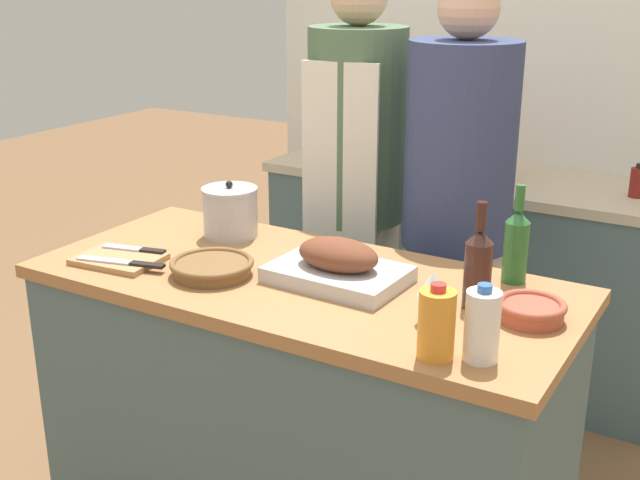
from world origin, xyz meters
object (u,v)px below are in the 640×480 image
Objects in this scene: knife_paring at (136,249)px; mixing_bowl at (531,310)px; juice_jug at (437,324)px; stock_pot at (230,212)px; condiment_bottle_short at (385,139)px; roasting_pan at (338,266)px; wine_bottle_dark at (516,244)px; stand_mixer at (480,148)px; milk_jug at (482,326)px; knife_chef at (124,262)px; person_cook_guest at (457,211)px; condiment_bottle_tall at (637,182)px; wine_glass_left at (433,285)px; person_cook_aproned at (356,185)px; wicker_basket at (212,267)px; wine_bottle_green at (478,267)px; cutting_board at (119,259)px.

mixing_bowl is at bearing 7.15° from knife_paring.
juice_jug is 1.07m from knife_paring.
stock_pot is 0.34m from knife_paring.
mixing_bowl is at bearing -52.15° from condiment_bottle_short.
roasting_pan is 1.57m from condiment_bottle_short.
wine_bottle_dark is 1.56m from condiment_bottle_short.
stock_pot is at bearing -111.77° from stand_mixer.
knife_chef is at bearing 179.29° from milk_jug.
juice_jug is (-0.13, -0.31, 0.05)m from mixing_bowl.
person_cook_guest is at bearing 125.02° from mixing_bowl.
stock_pot is at bearing 65.96° from knife_paring.
wine_glass_left is at bearing -98.85° from condiment_bottle_tall.
milk_jug is at bearing -56.53° from person_cook_aproned.
wicker_basket is 1.86× the size of condiment_bottle_tall.
stand_mixer is at bearing 68.23° from stock_pot.
wine_bottle_green is 1.05m from knife_paring.
juice_jug is 1.38× the size of condiment_bottle_tall.
person_cook_aproned reaches higher than stock_pot.
wine_glass_left is 0.98m from knife_paring.
mixing_bowl is 1.20m from knife_paring.
wine_glass_left reaches higher than wicker_basket.
cutting_board is at bearing -169.43° from wicker_basket.
knife_chef is 1.52× the size of condiment_bottle_short.
mixing_bowl is 1.82m from condiment_bottle_short.
cutting_board is 0.96× the size of knife_chef.
stock_pot reaches higher than mixing_bowl.
stock_pot is at bearing 160.81° from roasting_pan.
person_cook_guest reaches higher than knife_paring.
condiment_bottle_short is (-0.51, 0.16, -0.04)m from stand_mixer.
wine_bottle_green is (-0.11, 0.27, 0.03)m from milk_jug.
roasting_pan is 2.08× the size of milk_jug.
knife_paring is (-0.30, 0.01, -0.00)m from wicker_basket.
wicker_basket reaches higher than knife_chef.
stand_mixer is at bearing 105.58° from wine_glass_left.
stock_pot reaches higher than juice_jug.
condiment_bottle_tall is at bearing 26.83° from person_cook_aproned.
wine_bottle_green is at bearing 112.17° from milk_jug.
condiment_bottle_short reaches higher than wicker_basket.
stock_pot is 0.90× the size of knife_paring.
knife_paring is (-1.07, -0.39, -0.09)m from wine_bottle_dark.
roasting_pan is at bearing 16.99° from cutting_board.
roasting_pan is 2.92× the size of condiment_bottle_tall.
mixing_bowl reaches higher than wicker_basket.
milk_jug is at bearing -7.17° from wicker_basket.
wicker_basket is 1.30× the size of stock_pot.
stand_mixer is (-0.57, 1.54, 0.05)m from milk_jug.
mixing_bowl is 0.61× the size of wine_bottle_green.
wicker_basket is at bearing -102.24° from person_cook_guest.
juice_jug is (1.06, -0.09, 0.07)m from cutting_board.
wine_bottle_dark is 0.89m from person_cook_aproned.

